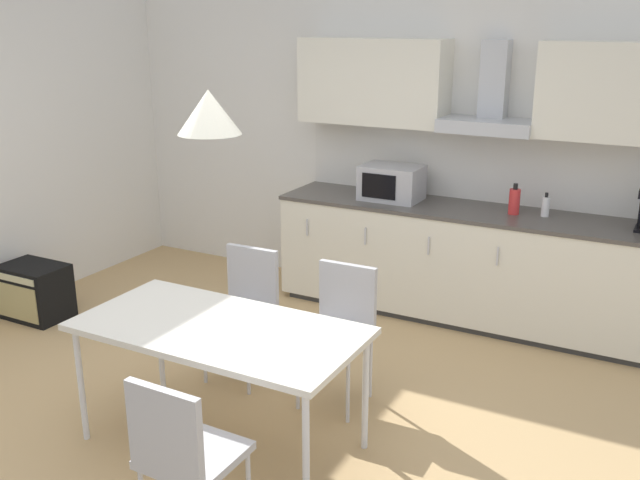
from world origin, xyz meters
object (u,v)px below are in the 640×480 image
object	(u,v)px
bottle_red	(514,201)
dining_table	(219,333)
guitar_amp	(35,291)
microwave	(392,183)
chair_far_right	(341,320)
pendant_lamp	(209,112)
bottle_white	(546,206)
chair_far_left	(245,300)
chair_near_right	(182,448)

from	to	relation	value
bottle_red	dining_table	world-z (taller)	bottle_red
guitar_amp	microwave	bearing A→B (deg)	34.28
bottle_red	chair_far_right	bearing A→B (deg)	-111.41
dining_table	guitar_amp	distance (m)	2.55
chair_far_right	microwave	bearing A→B (deg)	102.19
chair_far_right	pendant_lamp	size ratio (longest dim) A/B	2.72
bottle_white	guitar_amp	size ratio (longest dim) A/B	0.35
chair_far_right	pendant_lamp	world-z (taller)	pendant_lamp
microwave	chair_far_right	size ratio (longest dim) A/B	0.55
microwave	chair_far_left	world-z (taller)	microwave
bottle_red	chair_near_right	bearing A→B (deg)	-101.36
bottle_red	chair_far_left	bearing A→B (deg)	-129.51
dining_table	chair_far_right	bearing A→B (deg)	65.63
microwave	guitar_amp	size ratio (longest dim) A/B	0.92
microwave	chair_near_right	size ratio (longest dim) A/B	0.55
microwave	pendant_lamp	xyz separation A→B (m)	(-0.00, -2.40, 0.84)
bottle_red	chair_far_right	world-z (taller)	bottle_red
microwave	pendant_lamp	distance (m)	2.54
dining_table	chair_near_right	distance (m)	0.87
dining_table	chair_far_left	world-z (taller)	chair_far_left
bottle_white	dining_table	size ratio (longest dim) A/B	0.11
chair_far_left	chair_near_right	bearing A→B (deg)	-65.52
bottle_white	dining_table	distance (m)	2.76
chair_near_right	chair_far_right	distance (m)	1.56
microwave	bottle_white	world-z (taller)	microwave
dining_table	chair_far_right	world-z (taller)	chair_far_right
bottle_white	chair_far_left	distance (m)	2.35
chair_near_right	pendant_lamp	xyz separation A→B (m)	(-0.35, 0.78, 1.35)
chair_far_right	chair_far_left	xyz separation A→B (m)	(-0.71, -0.00, 0.00)
chair_far_left	guitar_amp	distance (m)	2.06
chair_far_right	guitar_amp	world-z (taller)	chair_far_right
dining_table	guitar_amp	size ratio (longest dim) A/B	3.03
microwave	bottle_white	distance (m)	1.22
dining_table	microwave	bearing A→B (deg)	89.94
bottle_white	pendant_lamp	bearing A→B (deg)	-116.35
bottle_red	chair_far_right	size ratio (longest dim) A/B	0.27
guitar_amp	chair_near_right	bearing A→B (deg)	-29.41
bottle_red	guitar_amp	xyz separation A→B (m)	(-3.39, -1.65, -0.78)
microwave	bottle_red	size ratio (longest dim) A/B	2.04
chair_far_right	bottle_white	bearing A→B (deg)	62.76
bottle_red	dining_table	distance (m)	2.63
bottle_red	pendant_lamp	distance (m)	2.76
bottle_white	bottle_red	bearing A→B (deg)	-169.14
microwave	chair_near_right	bearing A→B (deg)	-83.71
bottle_white	dining_table	bearing A→B (deg)	-116.35
pendant_lamp	microwave	bearing A→B (deg)	89.94
bottle_white	chair_far_right	bearing A→B (deg)	-117.24
chair_near_right	guitar_amp	distance (m)	3.17
microwave	guitar_amp	world-z (taller)	microwave
microwave	pendant_lamp	bearing A→B (deg)	-90.06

